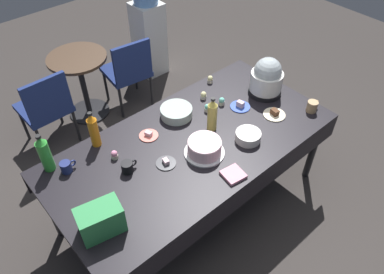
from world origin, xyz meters
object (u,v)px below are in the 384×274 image
Objects in this scene: dessert_plate_charcoal at (166,163)px; glass_salad_bowl at (176,112)px; potluck_table at (192,148)px; soda_bottle_lime_soda at (45,154)px; soda_bottle_orange_juice at (94,130)px; slow_cooker at (267,78)px; coffee_mug_tan at (312,106)px; dessert_plate_coral at (149,135)px; dessert_plate_cobalt at (240,106)px; frosted_layer_cake at (204,148)px; round_cafe_table at (81,75)px; cupcake_cocoa at (207,108)px; cupcake_rose at (114,155)px; cupcake_mint at (204,95)px; soda_bottle_ginger_ale at (212,115)px; coffee_mug_black at (128,167)px; soda_carton at (101,220)px; dessert_plate_cream at (274,114)px; maroon_chair_right at (129,69)px; coffee_mug_navy at (66,167)px; maroon_chair_left at (46,106)px; ceramic_snack_bowl at (248,136)px; water_cooler at (148,29)px; cupcake_vanilla at (222,101)px; cupcake_lemon at (210,79)px.

glass_salad_bowl is at bearing 42.48° from dessert_plate_charcoal.
soda_bottle_lime_soda reaches higher than potluck_table.
soda_bottle_orange_juice is at bearing -1.13° from soda_bottle_lime_soda.
slow_cooker is 0.44m from coffee_mug_tan.
dessert_plate_cobalt is (0.78, -0.22, 0.00)m from dessert_plate_coral.
round_cafe_table is (-0.04, 1.85, -0.31)m from frosted_layer_cake.
cupcake_rose is at bearing 176.67° from cupcake_cocoa.
potluck_table is 13.22× the size of dessert_plate_cobalt.
cupcake_mint is (0.71, 0.38, 0.02)m from dessert_plate_charcoal.
soda_bottle_ginger_ale is 2.46× the size of coffee_mug_black.
soda_carton reaches higher than round_cafe_table.
slow_cooker is 2.67× the size of coffee_mug_tan.
soda_bottle_ginger_ale reaches higher than frosted_layer_cake.
dessert_plate_cream is at bearing -40.53° from glass_salad_bowl.
maroon_chair_right is at bearing -26.97° from round_cafe_table.
cupcake_cocoa and cupcake_mint have the same top height.
frosted_layer_cake is at bearing -23.33° from coffee_mug_black.
dessert_plate_cream is at bearing -16.17° from potluck_table.
soda_bottle_orange_juice is 2.52× the size of coffee_mug_black.
soda_bottle_ginger_ale reaches higher than coffee_mug_navy.
coffee_mug_black is 1.57m from coffee_mug_tan.
cupcake_rose is (-0.24, 0.28, 0.02)m from dessert_plate_charcoal.
maroon_chair_left reaches higher than cupcake_mint.
coffee_mug_tan is (1.50, -0.61, 0.01)m from cupcake_rose.
slow_cooker is (0.88, 0.19, 0.10)m from frosted_layer_cake.
soda_bottle_lime_soda is (-0.39, 0.22, 0.11)m from cupcake_rose.
dessert_plate_cobalt is 0.38m from soda_bottle_ginger_ale.
soda_bottle_orange_juice is at bearing 132.23° from frosted_layer_cake.
maroon_chair_left is at bearing 75.41° from coffee_mug_navy.
coffee_mug_tan is at bearing -22.07° from cupcake_rose.
maroon_chair_right is at bearing 88.03° from ceramic_snack_bowl.
cupcake_rose is at bearing 162.81° from soda_bottle_ginger_ale.
coffee_mug_navy is at bearing -104.59° from maroon_chair_left.
potluck_table is 0.34m from glass_salad_bowl.
frosted_layer_cake is 2.57× the size of coffee_mug_navy.
cupcake_mint is at bearing -109.50° from water_cooler.
soda_bottle_ginger_ale reaches higher than coffee_mug_tan.
soda_bottle_lime_soda is 2.41m from water_cooler.
frosted_layer_cake is 0.48m from cupcake_cocoa.
dessert_plate_charcoal is at bearing -26.59° from coffee_mug_black.
potluck_table is at bearing -52.09° from dessert_plate_coral.
cupcake_rose is at bearing -174.34° from cupcake_mint.
dessert_plate_coral is at bearing 164.45° from dessert_plate_cobalt.
ceramic_snack_bowl is at bearing -30.21° from cupcake_rose.
glass_salad_bowl is 0.40m from cupcake_vanilla.
cupcake_mint is 0.26× the size of soda_carton.
soda_bottle_orange_juice reaches higher than coffee_mug_tan.
maroon_chair_left is (-1.42, 1.43, -0.41)m from slow_cooker.
soda_bottle_ginger_ale is at bearing 23.26° from soda_carton.
cupcake_lemon is at bearing -76.84° from maroon_chair_right.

